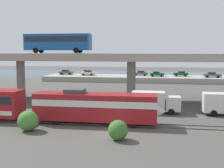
{
  "coord_description": "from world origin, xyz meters",
  "views": [
    {
      "loc": [
        4.58,
        -29.43,
        8.77
      ],
      "look_at": [
        -2.55,
        14.89,
        3.62
      ],
      "focal_mm": 46.13,
      "sensor_mm": 36.0,
      "label": 1
    }
  ],
  "objects_px": {
    "train_locomotive": "(101,106)",
    "transit_bus_on_overpass": "(58,42)",
    "parked_car_0": "(157,74)",
    "parked_car_5": "(87,72)",
    "parked_car_1": "(88,73)",
    "parked_car_4": "(181,74)",
    "parked_car_6": "(66,72)",
    "parked_car_3": "(212,75)",
    "parked_car_2": "(140,73)",
    "service_truck_west": "(154,102)"
  },
  "relations": [
    {
      "from": "train_locomotive",
      "to": "transit_bus_on_overpass",
      "type": "height_order",
      "value": "transit_bus_on_overpass"
    },
    {
      "from": "parked_car_0",
      "to": "parked_car_5",
      "type": "distance_m",
      "value": 21.7
    },
    {
      "from": "parked_car_0",
      "to": "parked_car_1",
      "type": "xyz_separation_m",
      "value": [
        -20.52,
        0.75,
        -0.0
      ]
    },
    {
      "from": "transit_bus_on_overpass",
      "to": "parked_car_4",
      "type": "distance_m",
      "value": 44.02
    },
    {
      "from": "parked_car_0",
      "to": "parked_car_6",
      "type": "xyz_separation_m",
      "value": [
        -27.98,
        2.51,
        0.0
      ]
    },
    {
      "from": "train_locomotive",
      "to": "parked_car_6",
      "type": "height_order",
      "value": "train_locomotive"
    },
    {
      "from": "parked_car_0",
      "to": "parked_car_1",
      "type": "height_order",
      "value": "same"
    },
    {
      "from": "parked_car_4",
      "to": "parked_car_3",
      "type": "bearing_deg",
      "value": 161.13
    },
    {
      "from": "parked_car_2",
      "to": "parked_car_3",
      "type": "xyz_separation_m",
      "value": [
        20.0,
        -2.88,
        0.0
      ]
    },
    {
      "from": "train_locomotive",
      "to": "parked_car_6",
      "type": "relative_size",
      "value": 3.72
    },
    {
      "from": "train_locomotive",
      "to": "transit_bus_on_overpass",
      "type": "xyz_separation_m",
      "value": [
        -11.17,
        16.46,
        8.28
      ]
    },
    {
      "from": "parked_car_6",
      "to": "parked_car_1",
      "type": "bearing_deg",
      "value": -13.23
    },
    {
      "from": "parked_car_4",
      "to": "train_locomotive",
      "type": "bearing_deg",
      "value": 75.75
    },
    {
      "from": "parked_car_2",
      "to": "parked_car_6",
      "type": "height_order",
      "value": "same"
    },
    {
      "from": "transit_bus_on_overpass",
      "to": "parked_car_3",
      "type": "xyz_separation_m",
      "value": [
        32.67,
        32.88,
        -8.21
      ]
    },
    {
      "from": "parked_car_5",
      "to": "parked_car_6",
      "type": "height_order",
      "value": "same"
    },
    {
      "from": "service_truck_west",
      "to": "parked_car_2",
      "type": "height_order",
      "value": "service_truck_west"
    },
    {
      "from": "parked_car_1",
      "to": "transit_bus_on_overpass",
      "type": "bearing_deg",
      "value": 94.98
    },
    {
      "from": "parked_car_1",
      "to": "parked_car_2",
      "type": "distance_m",
      "value": 15.73
    },
    {
      "from": "parked_car_1",
      "to": "parked_car_5",
      "type": "height_order",
      "value": "same"
    },
    {
      "from": "transit_bus_on_overpass",
      "to": "parked_car_6",
      "type": "xyz_separation_m",
      "value": [
        -10.44,
        35.97,
        -8.21
      ]
    },
    {
      "from": "parked_car_0",
      "to": "service_truck_west",
      "type": "bearing_deg",
      "value": -90.14
    },
    {
      "from": "train_locomotive",
      "to": "parked_car_2",
      "type": "xyz_separation_m",
      "value": [
        1.51,
        52.21,
        0.06
      ]
    },
    {
      "from": "parked_car_4",
      "to": "service_truck_west",
      "type": "bearing_deg",
      "value": 81.16
    },
    {
      "from": "transit_bus_on_overpass",
      "to": "parked_car_4",
      "type": "relative_size",
      "value": 2.91
    },
    {
      "from": "parked_car_0",
      "to": "parked_car_1",
      "type": "relative_size",
      "value": 0.98
    },
    {
      "from": "parked_car_2",
      "to": "parked_car_5",
      "type": "relative_size",
      "value": 1.1
    },
    {
      "from": "parked_car_6",
      "to": "parked_car_0",
      "type": "bearing_deg",
      "value": -5.12
    },
    {
      "from": "train_locomotive",
      "to": "transit_bus_on_overpass",
      "type": "relative_size",
      "value": 1.32
    },
    {
      "from": "parked_car_5",
      "to": "parked_car_1",
      "type": "bearing_deg",
      "value": -72.28
    },
    {
      "from": "parked_car_0",
      "to": "parked_car_2",
      "type": "height_order",
      "value": "same"
    },
    {
      "from": "transit_bus_on_overpass",
      "to": "parked_car_1",
      "type": "bearing_deg",
      "value": 94.98
    },
    {
      "from": "transit_bus_on_overpass",
      "to": "parked_car_4",
      "type": "xyz_separation_m",
      "value": [
        24.41,
        35.7,
        -8.21
      ]
    },
    {
      "from": "parked_car_1",
      "to": "parked_car_6",
      "type": "bearing_deg",
      "value": -13.23
    },
    {
      "from": "service_truck_west",
      "to": "parked_car_3",
      "type": "xyz_separation_m",
      "value": [
        15.24,
        42.05,
        0.62
      ]
    },
    {
      "from": "parked_car_1",
      "to": "parked_car_4",
      "type": "bearing_deg",
      "value": -176.91
    },
    {
      "from": "parked_car_4",
      "to": "parked_car_5",
      "type": "distance_m",
      "value": 28.32
    },
    {
      "from": "parked_car_2",
      "to": "parked_car_6",
      "type": "bearing_deg",
      "value": -0.55
    },
    {
      "from": "transit_bus_on_overpass",
      "to": "parked_car_0",
      "type": "bearing_deg",
      "value": 62.34
    },
    {
      "from": "transit_bus_on_overpass",
      "to": "parked_car_1",
      "type": "xyz_separation_m",
      "value": [
        -2.98,
        34.22,
        -8.21
      ]
    },
    {
      "from": "transit_bus_on_overpass",
      "to": "parked_car_0",
      "type": "distance_m",
      "value": 38.67
    },
    {
      "from": "transit_bus_on_overpass",
      "to": "parked_car_1",
      "type": "relative_size",
      "value": 2.92
    },
    {
      "from": "service_truck_west",
      "to": "parked_car_6",
      "type": "bearing_deg",
      "value": 121.69
    },
    {
      "from": "parked_car_4",
      "to": "parked_car_0",
      "type": "bearing_deg",
      "value": 17.98
    },
    {
      "from": "transit_bus_on_overpass",
      "to": "service_truck_west",
      "type": "height_order",
      "value": "transit_bus_on_overpass"
    },
    {
      "from": "service_truck_west",
      "to": "parked_car_0",
      "type": "relative_size",
      "value": 1.69
    },
    {
      "from": "parked_car_0",
      "to": "parked_car_6",
      "type": "height_order",
      "value": "same"
    },
    {
      "from": "parked_car_0",
      "to": "parked_car_3",
      "type": "bearing_deg",
      "value": -2.24
    },
    {
      "from": "transit_bus_on_overpass",
      "to": "parked_car_5",
      "type": "height_order",
      "value": "transit_bus_on_overpass"
    },
    {
      "from": "parked_car_1",
      "to": "parked_car_2",
      "type": "height_order",
      "value": "same"
    }
  ]
}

